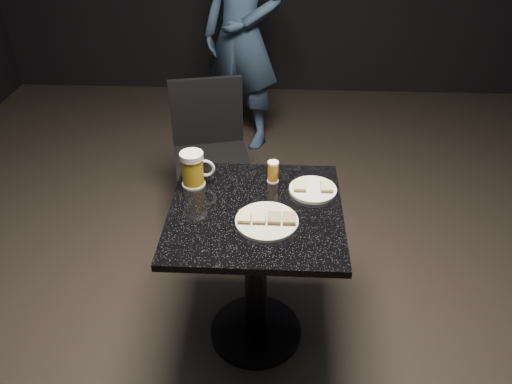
{
  "coord_description": "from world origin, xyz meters",
  "views": [
    {
      "loc": [
        0.08,
        -1.62,
        1.95
      ],
      "look_at": [
        0.0,
        0.02,
        0.82
      ],
      "focal_mm": 35.0,
      "sensor_mm": 36.0,
      "label": 1
    }
  ],
  "objects_px": {
    "table": "(256,254)",
    "chair": "(211,148)",
    "beer_tumbler": "(273,172)",
    "patron": "(242,35)",
    "plate_large": "(267,221)",
    "beer_mug": "(193,169)",
    "plate_small": "(313,190)"
  },
  "relations": [
    {
      "from": "beer_mug",
      "to": "beer_tumbler",
      "type": "bearing_deg",
      "value": 7.35
    },
    {
      "from": "plate_large",
      "to": "beer_tumbler",
      "type": "relative_size",
      "value": 2.52
    },
    {
      "from": "table",
      "to": "beer_mug",
      "type": "height_order",
      "value": "beer_mug"
    },
    {
      "from": "patron",
      "to": "table",
      "type": "relative_size",
      "value": 2.25
    },
    {
      "from": "beer_tumbler",
      "to": "plate_small",
      "type": "bearing_deg",
      "value": -21.78
    },
    {
      "from": "plate_large",
      "to": "beer_mug",
      "type": "height_order",
      "value": "beer_mug"
    },
    {
      "from": "table",
      "to": "beer_tumbler",
      "type": "bearing_deg",
      "value": 72.83
    },
    {
      "from": "patron",
      "to": "beer_tumbler",
      "type": "height_order",
      "value": "patron"
    },
    {
      "from": "patron",
      "to": "plate_large",
      "type": "bearing_deg",
      "value": -57.08
    },
    {
      "from": "plate_large",
      "to": "table",
      "type": "bearing_deg",
      "value": 118.42
    },
    {
      "from": "plate_small",
      "to": "beer_mug",
      "type": "xyz_separation_m",
      "value": [
        -0.51,
        0.02,
        0.07
      ]
    },
    {
      "from": "table",
      "to": "chair",
      "type": "relative_size",
      "value": 0.85
    },
    {
      "from": "table",
      "to": "beer_mug",
      "type": "bearing_deg",
      "value": 148.91
    },
    {
      "from": "plate_large",
      "to": "chair",
      "type": "relative_size",
      "value": 0.28
    },
    {
      "from": "patron",
      "to": "chair",
      "type": "bearing_deg",
      "value": -70.2
    },
    {
      "from": "plate_large",
      "to": "beer_tumbler",
      "type": "height_order",
      "value": "beer_tumbler"
    },
    {
      "from": "plate_small",
      "to": "table",
      "type": "bearing_deg",
      "value": -149.29
    },
    {
      "from": "patron",
      "to": "chair",
      "type": "height_order",
      "value": "patron"
    },
    {
      "from": "plate_large",
      "to": "patron",
      "type": "distance_m",
      "value": 2.07
    },
    {
      "from": "plate_large",
      "to": "beer_mug",
      "type": "distance_m",
      "value": 0.41
    },
    {
      "from": "plate_small",
      "to": "table",
      "type": "distance_m",
      "value": 0.37
    },
    {
      "from": "plate_small",
      "to": "beer_tumbler",
      "type": "xyz_separation_m",
      "value": [
        -0.17,
        0.07,
        0.04
      ]
    },
    {
      "from": "table",
      "to": "beer_tumbler",
      "type": "height_order",
      "value": "beer_tumbler"
    },
    {
      "from": "table",
      "to": "chair",
      "type": "height_order",
      "value": "chair"
    },
    {
      "from": "plate_small",
      "to": "beer_mug",
      "type": "height_order",
      "value": "beer_mug"
    },
    {
      "from": "beer_mug",
      "to": "chair",
      "type": "bearing_deg",
      "value": 92.91
    },
    {
      "from": "patron",
      "to": "table",
      "type": "distance_m",
      "value": 2.0
    },
    {
      "from": "plate_small",
      "to": "beer_mug",
      "type": "relative_size",
      "value": 1.28
    },
    {
      "from": "table",
      "to": "beer_tumbler",
      "type": "distance_m",
      "value": 0.36
    },
    {
      "from": "plate_small",
      "to": "chair",
      "type": "distance_m",
      "value": 0.99
    },
    {
      "from": "plate_large",
      "to": "table",
      "type": "relative_size",
      "value": 0.33
    },
    {
      "from": "patron",
      "to": "table",
      "type": "bearing_deg",
      "value": -58.13
    }
  ]
}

